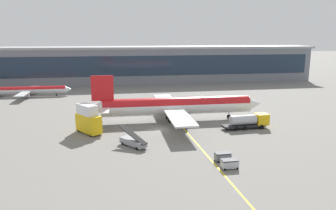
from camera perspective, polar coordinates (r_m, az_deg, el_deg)
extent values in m
plane|color=slate|center=(73.46, -1.44, -4.34)|extent=(700.00, 700.00, 0.00)
cube|color=yellow|center=(76.29, 2.40, -3.72)|extent=(1.99, 79.99, 0.01)
cube|color=slate|center=(148.80, -8.95, 6.82)|extent=(177.54, 20.66, 15.14)
cube|color=#1E2D42|center=(138.38, -8.87, 6.75)|extent=(172.21, 0.16, 8.48)
cube|color=#99999E|center=(148.30, -9.05, 9.92)|extent=(181.09, 21.07, 1.00)
cylinder|color=white|center=(80.35, 1.70, -0.24)|extent=(37.33, 4.36, 4.03)
cylinder|color=red|center=(80.27, 1.70, 0.01)|extent=(36.58, 4.19, 3.86)
cone|color=white|center=(86.39, 14.87, 0.23)|extent=(4.06, 3.86, 3.82)
cone|color=white|center=(79.00, -12.88, -0.45)|extent=(4.86, 3.46, 3.42)
cube|color=red|center=(78.04, -11.49, 2.92)|extent=(5.24, 0.41, 6.04)
cube|color=white|center=(82.77, -10.93, 0.34)|extent=(2.06, 6.46, 0.24)
cube|color=white|center=(74.90, -11.07, -0.89)|extent=(2.06, 6.46, 0.24)
cube|color=white|center=(89.65, -0.45, 0.86)|extent=(4.94, 15.71, 0.40)
cube|color=white|center=(70.73, 2.03, -2.19)|extent=(4.94, 15.71, 0.40)
cylinder|color=#939399|center=(87.37, 0.49, -0.38)|extent=(3.12, 2.24, 2.21)
cylinder|color=#939399|center=(73.95, 2.35, -2.69)|extent=(3.12, 2.24, 2.21)
cylinder|color=black|center=(84.60, 10.65, -2.00)|extent=(1.00, 0.41, 1.00)
cylinder|color=slate|center=(84.41, 10.67, -1.46)|extent=(0.20, 0.20, 1.62)
cylinder|color=black|center=(82.41, -0.08, -2.16)|extent=(1.00, 0.41, 1.00)
cylinder|color=slate|center=(82.22, -0.09, -1.61)|extent=(0.20, 0.20, 1.62)
cylinder|color=black|center=(78.95, 0.34, -2.80)|extent=(1.00, 0.41, 1.00)
cylinder|color=slate|center=(78.75, 0.34, -2.22)|extent=(0.20, 0.20, 1.62)
cube|color=#232326|center=(75.90, 13.19, -3.54)|extent=(10.14, 3.14, 0.50)
cube|color=yellow|center=(77.63, 16.14, -2.40)|extent=(2.96, 2.68, 2.50)
cube|color=black|center=(78.14, 16.97, -1.98)|extent=(0.31, 2.31, 1.12)
cylinder|color=#B7BABF|center=(75.43, 13.05, -2.57)|extent=(6.13, 2.58, 2.20)
cylinder|color=black|center=(78.73, 15.30, -3.28)|extent=(1.02, 0.41, 1.00)
cylinder|color=black|center=(76.74, 16.15, -3.72)|extent=(1.02, 0.41, 1.00)
cylinder|color=black|center=(76.86, 12.59, -3.51)|extent=(1.02, 0.41, 1.00)
cylinder|color=black|center=(74.82, 13.38, -3.97)|extent=(1.02, 0.41, 1.00)
cylinder|color=black|center=(75.97, 11.16, -3.63)|extent=(1.02, 0.41, 1.00)
cylinder|color=black|center=(73.91, 11.92, -4.10)|extent=(1.02, 0.41, 1.00)
cube|color=yellow|center=(72.26, -13.81, -3.16)|extent=(5.96, 7.00, 3.80)
cube|color=silver|center=(71.84, -14.07, -0.80)|extent=(4.88, 5.54, 2.20)
cylinder|color=black|center=(71.40, -11.97, -4.84)|extent=(0.55, 0.63, 0.60)
cylinder|color=black|center=(70.26, -13.51, -5.19)|extent=(0.55, 0.63, 0.60)
cylinder|color=black|center=(75.29, -13.96, -4.06)|extent=(0.55, 0.63, 0.60)
cylinder|color=black|center=(74.22, -15.44, -4.37)|extent=(0.55, 0.63, 0.60)
cube|color=gray|center=(62.67, -6.16, -6.51)|extent=(5.09, 5.96, 1.10)
cube|color=black|center=(62.22, -6.19, -5.25)|extent=(5.17, 6.34, 2.38)
cylinder|color=black|center=(61.87, -4.27, -7.26)|extent=(0.56, 0.63, 0.60)
cylinder|color=black|center=(60.81, -5.48, -7.63)|extent=(0.56, 0.63, 0.60)
cylinder|color=black|center=(64.89, -6.78, -6.38)|extent=(0.56, 0.63, 0.60)
cylinder|color=black|center=(63.88, -7.97, -6.72)|extent=(0.56, 0.63, 0.60)
cube|color=#B2B7BC|center=(53.39, 10.80, -10.16)|extent=(2.61, 1.52, 1.10)
cube|color=#333338|center=(53.13, 10.83, -9.46)|extent=(2.66, 1.55, 0.10)
cylinder|color=black|center=(52.60, 10.00, -11.13)|extent=(0.36, 0.12, 0.36)
cylinder|color=black|center=(53.90, 9.44, -10.52)|extent=(0.36, 0.12, 0.36)
cylinder|color=black|center=(53.33, 12.13, -10.89)|extent=(0.36, 0.12, 0.36)
cylinder|color=black|center=(54.60, 11.53, -10.30)|extent=(0.36, 0.12, 0.36)
cube|color=#595B60|center=(56.17, 9.62, -8.98)|extent=(2.61, 1.52, 1.10)
cube|color=#333338|center=(55.92, 9.65, -8.31)|extent=(2.66, 1.55, 0.10)
cylinder|color=black|center=(55.38, 8.84, -9.87)|extent=(0.36, 0.12, 0.36)
cylinder|color=black|center=(56.70, 8.34, -9.32)|extent=(0.36, 0.12, 0.36)
cylinder|color=black|center=(56.06, 10.88, -9.67)|extent=(0.36, 0.12, 0.36)
cylinder|color=black|center=(57.37, 10.34, -9.14)|extent=(0.36, 0.12, 0.36)
cylinder|color=silver|center=(122.96, -23.06, 2.42)|extent=(24.23, 2.64, 2.37)
cylinder|color=red|center=(122.93, -23.07, 2.52)|extent=(23.75, 2.54, 2.28)
cone|color=silver|center=(120.50, -17.08, 2.67)|extent=(2.40, 2.28, 2.25)
cube|color=silver|center=(129.22, -22.81, 2.78)|extent=(3.07, 10.20, 0.25)
cube|color=silver|center=(117.23, -24.20, 1.81)|extent=(3.07, 10.20, 0.25)
cylinder|color=#939399|center=(127.44, -22.70, 2.29)|extent=(1.84, 1.32, 1.30)
cylinder|color=#939399|center=(118.95, -23.66, 1.58)|extent=(1.84, 1.32, 1.30)
cylinder|color=black|center=(121.46, -19.00, 1.70)|extent=(0.62, 0.25, 0.62)
cylinder|color=slate|center=(121.37, -19.02, 1.94)|extent=(0.12, 0.12, 1.03)
cylinder|color=black|center=(124.64, -23.53, 1.60)|extent=(0.62, 0.25, 0.62)
cylinder|color=slate|center=(124.55, -23.55, 1.84)|extent=(0.12, 0.12, 1.03)
cylinder|color=black|center=(122.60, -23.76, 1.43)|extent=(0.62, 0.25, 0.62)
cylinder|color=slate|center=(122.52, -23.78, 1.66)|extent=(0.12, 0.12, 1.03)
cone|color=#B2B7BC|center=(127.19, -26.76, 2.28)|extent=(2.39, 2.30, 1.98)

